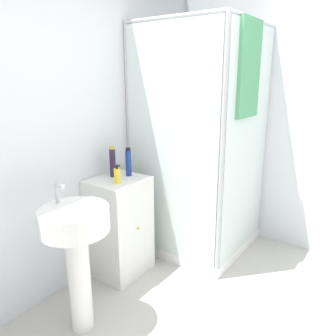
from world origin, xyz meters
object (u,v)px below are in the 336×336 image
at_px(soap_dispenser, 117,176).
at_px(shampoo_bottle_blue, 128,162).
at_px(shampoo_bottle_tall_black, 113,162).
at_px(sink, 76,242).

relative_size(soap_dispenser, shampoo_bottle_blue, 0.63).
bearing_deg(soap_dispenser, shampoo_bottle_tall_black, 54.76).
xyz_separation_m(soap_dispenser, shampoo_bottle_blue, (0.20, 0.06, 0.05)).
distance_m(soap_dispenser, shampoo_bottle_tall_black, 0.19).
relative_size(sink, soap_dispenser, 6.66).
height_order(soap_dispenser, shampoo_bottle_tall_black, shampoo_bottle_tall_black).
xyz_separation_m(sink, soap_dispenser, (0.57, 0.17, 0.26)).
height_order(soap_dispenser, shampoo_bottle_blue, shampoo_bottle_blue).
distance_m(soap_dispenser, shampoo_bottle_blue, 0.22).
bearing_deg(shampoo_bottle_blue, sink, -163.10).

